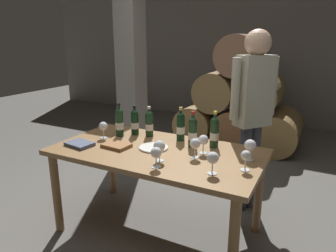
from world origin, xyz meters
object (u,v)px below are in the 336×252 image
Objects in this scene: wine_glass_2 at (195,144)px; leather_ledger at (80,144)px; wine_glass_1 at (213,158)px; wine_glass_3 at (103,127)px; serving_plate at (154,148)px; wine_glass_7 at (203,140)px; wine_glass_5 at (246,156)px; dining_table at (157,160)px; wine_bottle_4 at (119,122)px; wine_glass_6 at (156,153)px; wine_bottle_0 at (135,122)px; wine_glass_0 at (250,146)px; wine_bottle_2 at (149,123)px; wine_bottle_3 at (193,132)px; tasting_notebook at (116,145)px; wine_bottle_1 at (214,132)px; wine_glass_4 at (159,147)px; wine_bottle_5 at (181,126)px; sommelier_presenting at (253,105)px.

leather_ledger is (-0.97, -0.19, -0.10)m from wine_glass_2.
wine_glass_1 reaches higher than leather_ledger.
wine_glass_3 is 0.28m from leather_ledger.
serving_plate is (-0.59, 0.25, -0.10)m from wine_glass_1.
wine_glass_5 is at bearing -24.57° from wine_glass_7.
dining_table is 10.83× the size of wine_glass_1.
wine_glass_6 is (0.66, -0.48, -0.03)m from wine_bottle_4.
wine_glass_0 is at bearing -7.55° from wine_bottle_0.
wine_bottle_3 reaches higher than wine_bottle_2.
tasting_notebook is (-0.50, 0.22, -0.09)m from wine_glass_6.
wine_bottle_1 reaches higher than wine_glass_4.
wine_bottle_2 is 1.82× the size of wine_glass_2.
wine_bottle_4 is at bearing -165.54° from wine_bottle_5.
wine_bottle_5 is 0.51m from wine_glass_4.
wine_bottle_2 is at bearing 35.13° from wine_glass_3.
wine_glass_5 is at bearing -29.91° from wine_bottle_5.
wine_glass_4 is at bearing -128.54° from wine_glass_7.
wine_bottle_0 is 0.44m from serving_plate.
wine_glass_7 is at bearing 11.07° from serving_plate.
wine_glass_4 is 0.73× the size of leather_ledger.
wine_glass_5 is at bearing -45.22° from wine_bottle_1.
wine_glass_2 is (0.83, -0.19, -0.02)m from wine_bottle_4.
wine_bottle_3 is 1.88× the size of wine_glass_0.
wine_glass_0 reaches higher than wine_glass_1.
wine_glass_7 is at bearing 64.53° from wine_glass_6.
wine_bottle_5 reaches higher than wine_glass_4.
wine_glass_0 is 0.67× the size of serving_plate.
leather_ledger is (-0.30, -0.11, 0.00)m from tasting_notebook.
wine_bottle_0 is at bearing 71.77° from leather_ledger.
wine_bottle_4 is (-0.25, -0.12, 0.01)m from wine_bottle_2.
wine_bottle_5 is 0.58m from tasting_notebook.
wine_glass_4 is at bearing -119.08° from wine_bottle_1.
wine_glass_4 is 0.37m from wine_glass_7.
serving_plate is at bearing -3.10° from wine_glass_3.
wine_glass_2 is (-0.21, 0.21, -0.00)m from wine_glass_1.
wine_glass_6 reaches higher than dining_table.
wine_bottle_3 reaches higher than wine_glass_6.
sommelier_presenting is at bearing 51.63° from dining_table.
wine_glass_6 is at bearing -57.61° from serving_plate.
dining_table is 0.61m from wine_glass_3.
wine_bottle_3 is 0.17m from wine_glass_7.
wine_bottle_3 is at bearing -10.10° from wine_bottle_2.
wine_glass_3 is at bearing -144.87° from wine_bottle_2.
wine_bottle_0 is at bearing 166.91° from wine_glass_7.
wine_bottle_1 is 0.18× the size of sommelier_presenting.
sommelier_presenting is at bearing 99.99° from wine_glass_5.
wine_bottle_0 is 1.82× the size of wine_glass_7.
wine_bottle_0 reaches higher than leather_ledger.
wine_bottle_2 reaches higher than wine_glass_7.
wine_bottle_5 is 0.63m from wine_glass_6.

